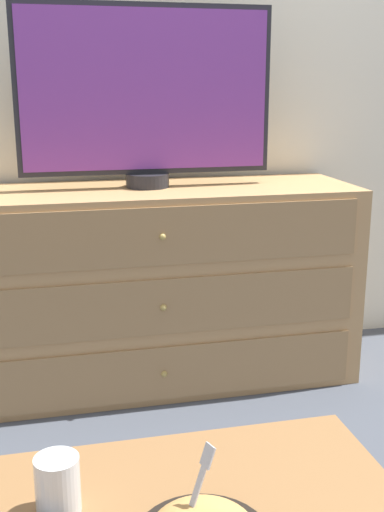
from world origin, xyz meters
TOP-DOWN VIEW (x-y plane):
  - ground_plane at (0.00, 0.00)m, footprint 12.00×12.00m
  - wall_back at (0.00, 0.03)m, footprint 12.00×0.05m
  - dresser at (-0.13, -0.29)m, footprint 1.63×0.53m
  - tv at (-0.13, -0.25)m, footprint 0.98×0.17m
  - drink_cup at (-0.53, -1.75)m, footprint 0.08×0.08m

SIDE VIEW (x-z plane):
  - ground_plane at x=0.00m, z-range 0.00..0.00m
  - dresser at x=-0.13m, z-range 0.00..0.80m
  - drink_cup at x=-0.53m, z-range 0.47..0.57m
  - tv at x=-0.13m, z-range 0.81..1.49m
  - wall_back at x=0.00m, z-range 0.00..2.60m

